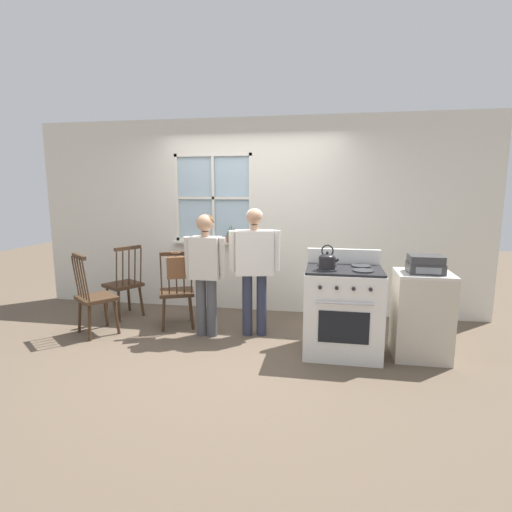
% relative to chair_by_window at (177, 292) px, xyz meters
% --- Properties ---
extents(ground_plane, '(16.00, 16.00, 0.00)m').
position_rel_chair_by_window_xyz_m(ground_plane, '(0.82, -0.49, -0.45)').
color(ground_plane, brown).
extents(wall_back, '(6.40, 0.16, 2.70)m').
position_rel_chair_by_window_xyz_m(wall_back, '(0.85, 0.91, 0.89)').
color(wall_back, silver).
rests_on(wall_back, ground_plane).
extents(chair_by_window, '(0.54, 0.53, 0.99)m').
position_rel_chair_by_window_xyz_m(chair_by_window, '(0.00, 0.00, 0.00)').
color(chair_by_window, '#3D2819').
rests_on(chair_by_window, ground_plane).
extents(chair_near_wall, '(0.58, 0.57, 0.99)m').
position_rel_chair_by_window_xyz_m(chair_near_wall, '(-0.87, -0.42, 0.00)').
color(chair_near_wall, '#3D2819').
rests_on(chair_near_wall, ground_plane).
extents(chair_center_cluster, '(0.56, 0.57, 0.99)m').
position_rel_chair_by_window_xyz_m(chair_center_cluster, '(-0.86, 0.25, 0.00)').
color(chair_center_cluster, '#3D2819').
rests_on(chair_center_cluster, ground_plane).
extents(person_elderly_left, '(0.49, 0.22, 1.45)m').
position_rel_chair_by_window_xyz_m(person_elderly_left, '(0.46, -0.24, 0.42)').
color(person_elderly_left, '#4C4C51').
rests_on(person_elderly_left, ground_plane).
extents(person_teen_center, '(0.60, 0.30, 1.52)m').
position_rel_chair_by_window_xyz_m(person_teen_center, '(1.02, -0.11, 0.46)').
color(person_teen_center, '#2D3347').
rests_on(person_teen_center, ground_plane).
extents(stove, '(0.79, 0.68, 1.08)m').
position_rel_chair_by_window_xyz_m(stove, '(2.03, -0.47, 0.03)').
color(stove, white).
rests_on(stove, ground_plane).
extents(kettle, '(0.21, 0.17, 0.25)m').
position_rel_chair_by_window_xyz_m(kettle, '(1.86, -0.60, 0.58)').
color(kettle, black).
rests_on(kettle, stove).
extents(potted_plant, '(0.12, 0.12, 0.25)m').
position_rel_chair_by_window_xyz_m(potted_plant, '(0.50, 0.82, 0.63)').
color(potted_plant, '#935B3D').
rests_on(potted_plant, wall_back).
extents(handbag, '(0.24, 0.24, 0.31)m').
position_rel_chair_by_window_xyz_m(handbag, '(0.09, -0.22, 0.37)').
color(handbag, brown).
rests_on(handbag, chair_by_window).
extents(side_counter, '(0.55, 0.50, 0.90)m').
position_rel_chair_by_window_xyz_m(side_counter, '(2.83, -0.42, 0.00)').
color(side_counter, beige).
rests_on(side_counter, ground_plane).
extents(stereo, '(0.34, 0.29, 0.18)m').
position_rel_chair_by_window_xyz_m(stereo, '(2.83, -0.44, 0.54)').
color(stereo, '#38383A').
rests_on(stereo, side_counter).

